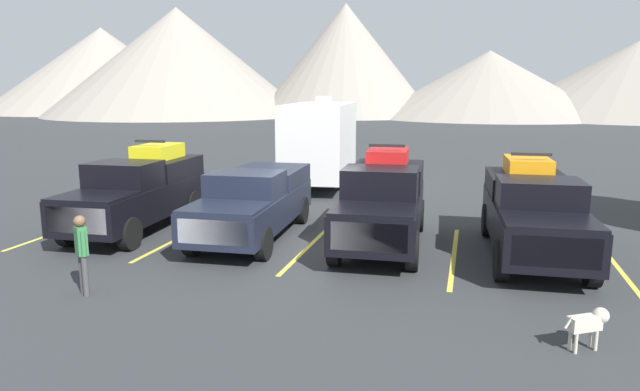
% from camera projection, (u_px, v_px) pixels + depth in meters
% --- Properties ---
extents(ground_plane, '(240.00, 240.00, 0.00)m').
position_uv_depth(ground_plane, '(308.00, 248.00, 15.25)').
color(ground_plane, '#2D3033').
extents(pickup_truck_a, '(2.36, 5.83, 2.65)m').
position_uv_depth(pickup_truck_a, '(139.00, 190.00, 17.10)').
color(pickup_truck_a, black).
rests_on(pickup_truck_a, ground).
extents(pickup_truck_b, '(2.45, 6.00, 1.99)m').
position_uv_depth(pickup_truck_b, '(254.00, 200.00, 16.24)').
color(pickup_truck_b, black).
rests_on(pickup_truck_b, ground).
extents(pickup_truck_c, '(2.40, 5.77, 2.69)m').
position_uv_depth(pickup_truck_c, '(383.00, 200.00, 15.41)').
color(pickup_truck_c, black).
rests_on(pickup_truck_c, ground).
extents(pickup_truck_d, '(2.44, 5.96, 2.56)m').
position_uv_depth(pickup_truck_d, '(533.00, 210.00, 14.39)').
color(pickup_truck_d, black).
rests_on(pickup_truck_d, ground).
extents(lot_stripe_a, '(0.12, 5.50, 0.01)m').
position_uv_depth(lot_stripe_a, '(72.00, 227.00, 17.48)').
color(lot_stripe_a, gold).
rests_on(lot_stripe_a, ground).
extents(lot_stripe_b, '(0.12, 5.50, 0.01)m').
position_uv_depth(lot_stripe_b, '(184.00, 235.00, 16.50)').
color(lot_stripe_b, gold).
rests_on(lot_stripe_b, ground).
extents(lot_stripe_c, '(0.12, 5.50, 0.01)m').
position_uv_depth(lot_stripe_c, '(311.00, 245.00, 15.52)').
color(lot_stripe_c, gold).
rests_on(lot_stripe_c, ground).
extents(lot_stripe_d, '(0.12, 5.50, 0.01)m').
position_uv_depth(lot_stripe_d, '(454.00, 255.00, 14.54)').
color(lot_stripe_d, gold).
rests_on(lot_stripe_d, ground).
extents(lot_stripe_e, '(0.12, 5.50, 0.01)m').
position_uv_depth(lot_stripe_e, '(618.00, 267.00, 13.55)').
color(lot_stripe_e, gold).
rests_on(lot_stripe_e, ground).
extents(camper_trailer_a, '(3.13, 7.58, 3.89)m').
position_uv_depth(camper_trailer_a, '(320.00, 140.00, 24.35)').
color(camper_trailer_a, white).
rests_on(camper_trailer_a, ground).
extents(person_a, '(0.33, 0.30, 1.70)m').
position_uv_depth(person_a, '(82.00, 250.00, 11.61)').
color(person_a, '#3F3F42').
rests_on(person_a, ground).
extents(dog, '(0.74, 0.53, 0.70)m').
position_uv_depth(dog, '(590.00, 322.00, 9.24)').
color(dog, beige).
rests_on(dog, ground).
extents(mountain_ridge, '(159.50, 49.67, 16.96)m').
position_uv_depth(mountain_ridge, '(366.00, 67.00, 85.56)').
color(mountain_ridge, gray).
rests_on(mountain_ridge, ground).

